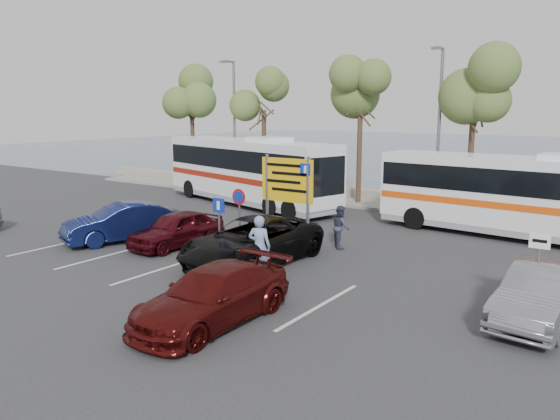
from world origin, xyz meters
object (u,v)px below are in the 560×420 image
Objects in this scene: street_lamp_right at (439,123)px; car_maroon at (213,296)px; pedestrian_near at (259,247)px; street_lamp_left at (234,120)px; car_blue at (122,222)px; suv_black at (253,241)px; car_silver_b at (542,295)px; car_red at (177,229)px; direction_sign at (287,188)px; coach_bus_right at (518,199)px; pedestrian_far at (341,227)px; coach_bus_left at (248,173)px.

car_maroon is at bearing -89.00° from street_lamp_right.
car_maroon is 3.90m from pedestrian_near.
car_maroon is (13.30, -17.02, -3.91)m from street_lamp_left.
car_blue is 7.49m from pedestrian_near.
suv_black is 1.31× the size of car_silver_b.
car_red is 2.03× the size of pedestrian_near.
street_lamp_left and street_lamp_right have the same top height.
direction_sign is (11.00, -10.32, -2.17)m from street_lamp_left.
car_blue is (-6.46, -2.30, -1.67)m from direction_sign.
street_lamp_left is 18.00m from coach_bus_right.
car_maroon is at bearing 146.08° from pedestrian_far.
car_red is 6.32m from pedestrian_far.
direction_sign reaches higher than car_silver_b.
car_red is at bearing -33.36° from pedestrian_near.
pedestrian_far is at bearing -133.07° from coach_bus_right.
car_silver_b is at bearing -156.65° from pedestrian_far.
street_lamp_left reaches higher than car_red.
street_lamp_left reaches higher than pedestrian_far.
coach_bus_left reaches higher than pedestrian_near.
coach_bus_left is at bearing 17.11° from pedestrian_far.
direction_sign is 0.63× the size of suv_black.
street_lamp_left is 13.00m from street_lamp_right.
street_lamp_right is 14.70m from car_silver_b.
pedestrian_far is at bearing -94.63° from street_lamp_right.
car_blue is 1.07× the size of car_silver_b.
coach_bus_left is 11.89m from suv_black.
coach_bus_left is at bearing -162.37° from street_lamp_right.
direction_sign is at bearing -100.94° from street_lamp_right.
street_lamp_right is 13.02m from suv_black.
coach_bus_right is at bearing 43.99° from car_red.
car_blue is at bearing -70.18° from street_lamp_left.
street_lamp_right is (13.00, 0.00, 0.00)m from street_lamp_left.
street_lamp_right is 4.87× the size of pedestrian_far.
car_maroon is 1.09× the size of car_silver_b.
pedestrian_near is at bearing 135.72° from pedestrian_far.
coach_bus_left is 1.08× the size of coach_bus_right.
street_lamp_right is at bearing 91.42° from car_maroon.
direction_sign is at bearing 40.32° from car_blue.
coach_bus_right is at bearing 73.71° from car_maroon.
street_lamp_left reaches higher than direction_sign.
coach_bus_right is 11.72m from pedestrian_near.
street_lamp_left is 18.31m from pedestrian_near.
coach_bus_right is at bearing -0.00° from coach_bus_left.
suv_black is (-2.10, -12.28, -3.81)m from street_lamp_right.
suv_black is (-6.60, -9.26, -0.85)m from coach_bus_right.
pedestrian_far is at bearing 97.12° from car_maroon.
pedestrian_near is (12.00, -13.35, -3.60)m from street_lamp_left.
coach_bus_right is 5.81× the size of pedestrian_near.
street_lamp_left reaches higher than car_maroon.
street_lamp_left is 1.69× the size of car_maroon.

